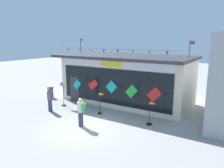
% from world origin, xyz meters
% --- Properties ---
extents(ground_plane, '(80.00, 80.00, 0.00)m').
position_xyz_m(ground_plane, '(0.00, 0.00, 0.00)').
color(ground_plane, '#9E9B99').
extents(kite_shop_building, '(10.25, 5.20, 5.01)m').
position_xyz_m(kite_shop_building, '(-0.62, 5.78, 1.90)').
color(kite_shop_building, beige).
rests_on(kite_shop_building, ground_plane).
extents(wind_spinner_far_left, '(0.39, 0.33, 1.83)m').
position_xyz_m(wind_spinner_far_left, '(-4.03, 2.22, 1.20)').
color(wind_spinner_far_left, black).
rests_on(wind_spinner_far_left, ground_plane).
extents(wind_spinner_left, '(0.58, 0.30, 1.48)m').
position_xyz_m(wind_spinner_left, '(-0.54, 2.25, 1.05)').
color(wind_spinner_left, black).
rests_on(wind_spinner_left, ground_plane).
extents(wind_spinner_center_left, '(0.56, 0.33, 1.41)m').
position_xyz_m(wind_spinner_center_left, '(3.00, 2.26, 0.85)').
color(wind_spinner_center_left, black).
rests_on(wind_spinner_center_left, ground_plane).
extents(person_near_camera, '(0.47, 0.35, 1.68)m').
position_xyz_m(person_near_camera, '(-0.32, -0.08, 0.89)').
color(person_near_camera, '#333D56').
rests_on(person_near_camera, ground_plane).
extents(person_mid_plaza, '(0.34, 0.34, 1.68)m').
position_xyz_m(person_mid_plaza, '(-3.92, 0.84, 0.86)').
color(person_mid_plaza, '#333D56').
rests_on(person_mid_plaza, ground_plane).
extents(trash_bin, '(0.52, 0.52, 0.91)m').
position_xyz_m(trash_bin, '(-6.70, 3.35, 0.46)').
color(trash_bin, '#2D4238').
rests_on(trash_bin, ground_plane).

